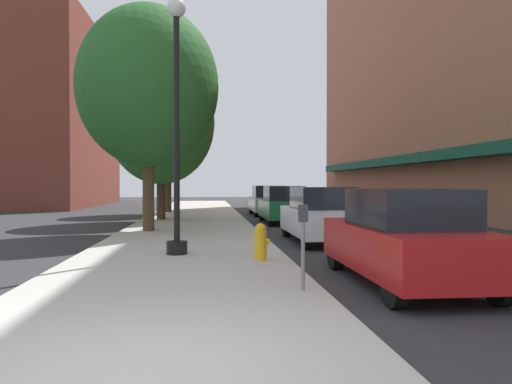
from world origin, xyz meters
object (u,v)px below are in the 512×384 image
object	(u,v)px
car_white	(321,215)
parking_meter_near	(303,236)
car_green	(283,205)
car_silver	(268,201)
fire_hydrant	(261,242)
lamppost	(177,121)
tree_near	(161,123)
car_red	(405,238)
tree_far	(148,87)
tree_mid	(168,133)

from	to	relation	value
car_white	parking_meter_near	bearing A→B (deg)	-105.38
car_green	car_silver	size ratio (longest dim) A/B	1.00
fire_hydrant	car_white	world-z (taller)	car_white
lamppost	tree_near	xyz separation A→B (m)	(-1.40, 11.51, 1.36)
fire_hydrant	car_red	world-z (taller)	car_red
car_red	car_green	world-z (taller)	same
parking_meter_near	tree_far	bearing A→B (deg)	109.06
tree_mid	car_red	distance (m)	21.93
tree_near	car_silver	xyz separation A→B (m)	(5.49, 4.41, -3.76)
lamppost	tree_mid	size ratio (longest dim) A/B	0.82
tree_mid	car_red	bearing A→B (deg)	-74.87
tree_near	parking_meter_near	bearing A→B (deg)	-77.25
tree_far	car_white	world-z (taller)	tree_far
parking_meter_near	car_red	xyz separation A→B (m)	(1.95, 0.82, -0.14)
tree_far	car_green	distance (m)	8.18
tree_near	car_white	bearing A→B (deg)	-57.30
lamppost	tree_mid	distance (m)	17.64
tree_far	car_silver	size ratio (longest dim) A/B	1.82
lamppost	fire_hydrant	bearing A→B (deg)	-31.42
car_white	car_green	size ratio (longest dim) A/B	1.00
tree_far	car_green	bearing A→B (deg)	38.83
tree_mid	car_silver	distance (m)	7.03
lamppost	car_silver	size ratio (longest dim) A/B	1.37
tree_mid	car_green	bearing A→B (deg)	-52.18
car_silver	tree_near	bearing A→B (deg)	-140.77
tree_far	car_red	world-z (taller)	tree_far
tree_near	car_green	world-z (taller)	tree_near
tree_near	car_silver	distance (m)	7.98
parking_meter_near	tree_mid	distance (m)	22.29
car_green	car_silver	xyz separation A→B (m)	(0.00, 5.66, 0.00)
tree_far	car_white	xyz separation A→B (m)	(5.42, -2.94, -4.30)
car_silver	car_green	bearing A→B (deg)	-89.51
fire_hydrant	car_silver	bearing A→B (deg)	82.42
fire_hydrant	parking_meter_near	size ratio (longest dim) A/B	0.60
tree_mid	car_white	size ratio (longest dim) A/B	1.67
car_green	car_silver	bearing A→B (deg)	88.76
car_green	lamppost	bearing A→B (deg)	-113.02
car_red	tree_far	bearing A→B (deg)	122.04
car_red	car_green	size ratio (longest dim) A/B	1.00
fire_hydrant	tree_far	world-z (taller)	tree_far
car_red	tree_mid	bearing A→B (deg)	106.71
tree_mid	car_green	size ratio (longest dim) A/B	1.67
car_silver	lamppost	bearing A→B (deg)	-103.95
tree_near	tree_far	size ratio (longest dim) A/B	0.93
lamppost	tree_far	bearing A→B (deg)	102.64
car_red	car_green	bearing A→B (deg)	91.58
car_green	tree_mid	bearing A→B (deg)	126.59
lamppost	tree_mid	bearing A→B (deg)	95.02
tree_near	tree_mid	bearing A→B (deg)	91.36
parking_meter_near	car_silver	world-z (taller)	car_silver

